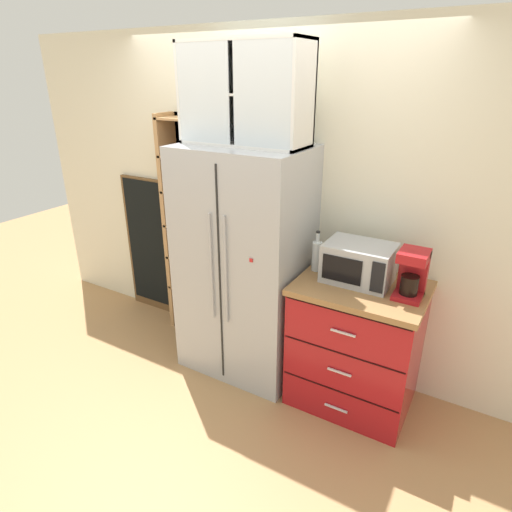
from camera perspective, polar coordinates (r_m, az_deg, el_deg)
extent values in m
plane|color=tan|center=(3.69, -1.58, -13.85)|extent=(10.58, 10.58, 0.00)
cube|color=silver|center=(3.42, 1.74, 7.14)|extent=(4.89, 0.10, 2.55)
cube|color=#ADAFB5|center=(3.25, -1.52, -1.08)|extent=(0.91, 0.65, 1.77)
cube|color=black|center=(3.01, -4.83, -3.29)|extent=(0.01, 0.01, 1.62)
cylinder|color=#ADAFB5|center=(2.99, -5.95, -1.60)|extent=(0.02, 0.02, 0.79)
cylinder|color=#ADAFB5|center=(2.93, -4.05, -2.10)|extent=(0.02, 0.02, 0.79)
cube|color=red|center=(2.79, -0.66, -0.58)|extent=(0.02, 0.01, 0.02)
cube|color=brown|center=(3.86, -7.71, 3.98)|extent=(0.45, 0.04, 1.93)
cube|color=tan|center=(3.88, -11.05, 3.86)|extent=(0.04, 0.22, 1.93)
cube|color=tan|center=(3.66, -6.65, 2.94)|extent=(0.04, 0.22, 1.93)
cube|color=tan|center=(3.99, -8.43, -4.14)|extent=(0.39, 0.22, 0.02)
cylinder|color=silver|center=(4.01, -9.33, -2.84)|extent=(0.07, 0.07, 0.13)
cylinder|color=#E0C67F|center=(4.02, -9.31, -3.08)|extent=(0.06, 0.06, 0.09)
cylinder|color=#B2B2B7|center=(3.98, -9.39, -1.92)|extent=(0.07, 0.07, 0.01)
cylinder|color=silver|center=(3.92, -7.44, -3.53)|extent=(0.08, 0.08, 0.11)
cylinder|color=brown|center=(3.93, -7.43, -3.74)|extent=(0.06, 0.06, 0.07)
cylinder|color=#B2B2B7|center=(3.90, -7.48, -2.75)|extent=(0.07, 0.07, 0.01)
cube|color=tan|center=(3.86, -8.68, -0.22)|extent=(0.39, 0.22, 0.02)
cylinder|color=silver|center=(3.89, -9.42, 0.93)|extent=(0.06, 0.06, 0.11)
cylinder|color=#B77A38|center=(3.89, -9.41, 0.70)|extent=(0.05, 0.05, 0.08)
cylinder|color=#B2B2B7|center=(3.87, -9.48, 1.78)|extent=(0.06, 0.06, 0.01)
cylinder|color=silver|center=(3.78, -7.85, 0.44)|extent=(0.07, 0.07, 0.12)
cylinder|color=white|center=(3.79, -7.84, 0.18)|extent=(0.06, 0.06, 0.08)
cylinder|color=#B2B2B7|center=(3.76, -7.91, 1.37)|extent=(0.07, 0.07, 0.01)
cube|color=tan|center=(3.76, -8.95, 3.93)|extent=(0.39, 0.22, 0.02)
cylinder|color=silver|center=(3.80, -10.37, 5.17)|extent=(0.06, 0.06, 0.12)
cylinder|color=white|center=(3.81, -10.36, 4.90)|extent=(0.05, 0.05, 0.08)
cylinder|color=#B2B2B7|center=(3.78, -10.45, 6.14)|extent=(0.06, 0.06, 0.01)
cylinder|color=silver|center=(3.72, -9.04, 4.83)|extent=(0.08, 0.08, 0.12)
cylinder|color=#382316|center=(3.73, -9.02, 4.58)|extent=(0.07, 0.07, 0.08)
cylinder|color=#B2B2B7|center=(3.70, -9.10, 5.77)|extent=(0.08, 0.08, 0.01)
cylinder|color=silver|center=(3.69, -7.59, 4.58)|extent=(0.07, 0.07, 0.09)
cylinder|color=#2D2D2D|center=(3.69, -7.58, 4.37)|extent=(0.06, 0.06, 0.06)
cylinder|color=#B2B2B7|center=(3.67, -7.63, 5.36)|extent=(0.06, 0.06, 0.01)
cube|color=tan|center=(3.67, -9.23, 8.31)|extent=(0.39, 0.22, 0.02)
cylinder|color=silver|center=(3.72, -10.53, 9.36)|extent=(0.08, 0.08, 0.10)
cylinder|color=beige|center=(3.72, -10.51, 9.13)|extent=(0.07, 0.07, 0.07)
cylinder|color=#B2B2B7|center=(3.71, -10.59, 10.21)|extent=(0.08, 0.08, 0.01)
cylinder|color=silver|center=(3.67, -9.06, 9.44)|extent=(0.07, 0.07, 0.13)
cylinder|color=#CCB78C|center=(3.67, -9.04, 9.16)|extent=(0.06, 0.06, 0.09)
cylinder|color=#B2B2B7|center=(3.65, -9.13, 10.48)|extent=(0.07, 0.07, 0.01)
cube|color=tan|center=(3.61, -9.53, 12.86)|extent=(0.39, 0.22, 0.02)
cube|color=tan|center=(3.57, -9.86, 17.54)|extent=(0.39, 0.22, 0.02)
cube|color=#A8161C|center=(3.16, 13.06, -11.65)|extent=(0.81, 0.62, 0.89)
cube|color=#9E7042|center=(2.92, 13.87, -4.10)|extent=(0.84, 0.65, 0.04)
cube|color=black|center=(3.01, 10.82, -17.22)|extent=(0.79, 0.00, 0.01)
cube|color=silver|center=(3.10, 10.56, -19.25)|extent=(0.16, 0.01, 0.01)
cube|color=black|center=(2.83, 11.27, -12.61)|extent=(0.79, 0.00, 0.01)
cube|color=silver|center=(2.91, 11.00, -14.90)|extent=(0.16, 0.01, 0.01)
cube|color=black|center=(2.67, 11.76, -7.42)|extent=(0.79, 0.00, 0.01)
cube|color=silver|center=(2.74, 11.47, -9.98)|extent=(0.16, 0.01, 0.01)
cube|color=#ADAFB5|center=(2.92, 13.49, -0.87)|extent=(0.44, 0.32, 0.26)
cube|color=black|center=(2.79, 11.29, -1.80)|extent=(0.26, 0.01, 0.17)
cube|color=black|center=(2.73, 15.82, -2.79)|extent=(0.08, 0.01, 0.20)
cube|color=#A8161C|center=(2.84, 19.52, -4.90)|extent=(0.17, 0.20, 0.03)
cube|color=#A8161C|center=(2.84, 20.18, -1.91)|extent=(0.17, 0.06, 0.30)
cube|color=#A8161C|center=(2.73, 20.25, 0.03)|extent=(0.17, 0.20, 0.06)
cylinder|color=black|center=(2.80, 19.68, -3.62)|extent=(0.11, 0.11, 0.12)
cylinder|color=#2D2D33|center=(2.93, 14.23, -2.69)|extent=(0.09, 0.09, 0.09)
torus|color=#2D2D33|center=(2.92, 15.26, -2.84)|extent=(0.05, 0.01, 0.05)
cylinder|color=silver|center=(3.03, 8.06, -0.04)|extent=(0.07, 0.07, 0.21)
cone|color=silver|center=(2.99, 8.18, 1.91)|extent=(0.07, 0.07, 0.04)
cylinder|color=silver|center=(2.98, 8.21, 2.45)|extent=(0.03, 0.03, 0.07)
cylinder|color=black|center=(2.96, 8.25, 3.17)|extent=(0.03, 0.03, 0.01)
cylinder|color=#285B33|center=(2.96, 14.56, -1.63)|extent=(0.06, 0.06, 0.17)
cone|color=#285B33|center=(2.92, 14.74, -0.04)|extent=(0.06, 0.06, 0.04)
cylinder|color=#285B33|center=(2.91, 14.80, 0.51)|extent=(0.02, 0.02, 0.07)
cylinder|color=black|center=(2.89, 14.88, 1.24)|extent=(0.03, 0.03, 0.01)
cube|color=silver|center=(3.12, -0.01, 20.82)|extent=(0.88, 0.02, 0.65)
cube|color=silver|center=(2.99, -1.63, 26.75)|extent=(0.88, 0.32, 0.02)
cube|color=silver|center=(3.02, -1.50, 14.72)|extent=(0.88, 0.32, 0.02)
cube|color=silver|center=(3.24, -8.47, 20.67)|extent=(0.02, 0.32, 0.65)
cube|color=silver|center=(2.79, 6.45, 20.42)|extent=(0.02, 0.32, 0.65)
cube|color=silver|center=(2.99, -1.56, 20.71)|extent=(0.85, 0.30, 0.02)
cube|color=silver|center=(2.99, -7.05, 20.56)|extent=(0.40, 0.01, 0.61)
cube|color=silver|center=(2.75, 0.78, 20.51)|extent=(0.40, 0.01, 0.61)
cylinder|color=silver|center=(3.19, -6.37, 15.26)|extent=(0.05, 0.05, 0.00)
cylinder|color=silver|center=(3.18, -6.39, 15.85)|extent=(0.01, 0.01, 0.07)
cone|color=silver|center=(3.18, -6.44, 16.92)|extent=(0.06, 0.06, 0.05)
cylinder|color=silver|center=(3.07, -3.18, 15.07)|extent=(0.05, 0.05, 0.00)
cylinder|color=silver|center=(3.07, -3.19, 15.68)|extent=(0.01, 0.01, 0.07)
cone|color=silver|center=(3.06, -3.22, 16.79)|extent=(0.06, 0.06, 0.05)
cylinder|color=silver|center=(2.96, 0.24, 14.81)|extent=(0.05, 0.05, 0.00)
cylinder|color=silver|center=(2.96, 0.24, 15.45)|extent=(0.01, 0.01, 0.07)
cone|color=silver|center=(2.95, 0.24, 16.60)|extent=(0.06, 0.06, 0.05)
cylinder|color=silver|center=(2.87, 3.89, 14.49)|extent=(0.05, 0.05, 0.00)
cylinder|color=silver|center=(2.86, 3.91, 15.14)|extent=(0.01, 0.01, 0.07)
cone|color=silver|center=(2.86, 3.95, 16.33)|extent=(0.06, 0.06, 0.05)
cylinder|color=white|center=(3.13, -5.97, 21.46)|extent=(0.06, 0.06, 0.07)
cylinder|color=white|center=(2.86, 3.25, 21.39)|extent=(0.06, 0.06, 0.07)
cube|color=brown|center=(4.28, -13.63, 1.22)|extent=(0.60, 0.04, 1.34)
cube|color=black|center=(4.26, -13.85, 1.51)|extent=(0.54, 0.01, 1.24)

